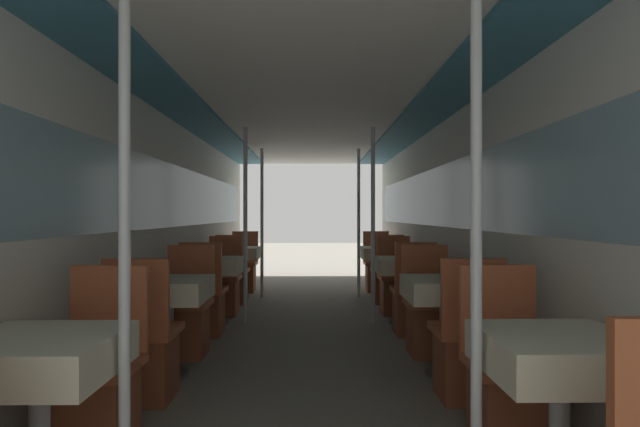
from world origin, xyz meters
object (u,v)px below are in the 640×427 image
(chair_right_near_3, at_px, (387,281))
(dining_table_left_0, at_px, (39,363))
(dining_table_left_1, at_px, (168,293))
(dining_table_left_3, at_px, (239,255))
(support_pole_left_2, at_px, (245,225))
(chair_right_far_2, at_px, (396,289))
(chair_left_near_1, at_px, (145,355))
(chair_right_near_2, at_px, (413,305))
(support_pole_right_2, at_px, (373,225))
(chair_left_far_3, at_px, (244,273))
(support_pole_right_3, at_px, (359,223))
(chair_left_near_2, at_px, (204,306))
(dining_table_right_0, at_px, (559,361))
(chair_left_far_0, at_px, (97,396))
(support_pole_left_0, at_px, (124,246))
(dining_table_right_1, at_px, (445,292))
(chair_right_far_0, at_px, (509,394))
(dining_table_right_2, at_px, (403,267))
(chair_right_near_1, at_px, (466,354))
(chair_right_far_1, at_px, (429,320))
(dining_table_right_3, at_px, (382,255))
(chair_right_far_3, at_px, (377,272))
(support_pole_left_3, at_px, (262,223))
(dining_table_left_2, at_px, (215,268))
(chair_left_far_1, at_px, (186,321))
(chair_left_near_3, at_px, (233,282))
(support_pole_right_0, at_px, (476,245))
(chair_left_far_2, at_px, (223,290))

(chair_right_near_3, bearing_deg, dining_table_left_0, -113.73)
(dining_table_left_1, xyz_separation_m, dining_table_left_3, (0.00, 3.55, 0.00))
(support_pole_left_2, xyz_separation_m, chair_right_far_2, (1.77, 0.53, -0.80))
(chair_left_near_1, distance_m, chair_right_near_2, 2.76)
(dining_table_left_0, bearing_deg, support_pole_right_2, 63.52)
(chair_left_far_3, relative_size, support_pole_right_3, 0.43)
(chair_left_near_2, xyz_separation_m, dining_table_right_0, (2.11, -3.02, 0.32))
(chair_left_far_0, distance_m, dining_table_left_1, 1.29)
(support_pole_left_0, height_order, dining_table_right_1, support_pole_left_0)
(chair_right_near_2, bearing_deg, chair_left_near_1, -139.92)
(chair_right_far_0, xyz_separation_m, dining_table_right_2, (0.00, 3.02, 0.32))
(support_pole_right_2, xyz_separation_m, chair_right_near_3, (0.34, 1.25, -0.80))
(dining_table_left_1, relative_size, chair_right_near_1, 0.78)
(chair_left_near_2, distance_m, chair_right_far_2, 2.36)
(chair_right_far_1, bearing_deg, dining_table_right_3, -90.00)
(dining_table_left_1, distance_m, chair_right_far_3, 4.60)
(dining_table_left_1, relative_size, dining_table_left_3, 1.00)
(dining_table_left_0, relative_size, support_pole_left_3, 0.33)
(support_pole_right_2, distance_m, chair_right_far_3, 2.46)
(dining_table_left_2, relative_size, chair_right_far_2, 0.78)
(dining_table_left_3, distance_m, dining_table_right_1, 4.13)
(chair_left_far_1, relative_size, support_pole_left_2, 0.43)
(dining_table_right_0, height_order, dining_table_right_1, same)
(support_pole_left_2, bearing_deg, dining_table_left_3, 100.87)
(chair_left_near_3, distance_m, chair_right_near_3, 2.11)
(chair_left_near_3, distance_m, chair_right_far_0, 4.76)
(support_pole_left_3, height_order, chair_right_near_3, support_pole_left_3)
(dining_table_left_0, bearing_deg, chair_left_near_1, 90.00)
(support_pole_left_2, relative_size, dining_table_right_2, 2.99)
(dining_table_right_2, relative_size, support_pole_right_3, 0.33)
(chair_right_near_1, height_order, chair_right_near_3, same)
(support_pole_right_0, bearing_deg, chair_right_far_1, 81.58)
(dining_table_left_1, relative_size, support_pole_right_0, 0.33)
(chair_left_far_2, distance_m, support_pole_left_3, 1.52)
(support_pole_right_0, relative_size, dining_table_right_1, 2.99)
(chair_right_far_3, bearing_deg, dining_table_right_3, 90.00)
(dining_table_left_3, bearing_deg, chair_right_far_3, 14.04)
(chair_left_far_1, height_order, chair_right_near_2, same)
(chair_left_far_1, height_order, chair_right_far_1, same)
(dining_table_left_2, height_order, dining_table_right_3, same)
(chair_left_near_1, height_order, chair_left_near_3, same)
(dining_table_left_2, relative_size, support_pole_right_2, 0.33)
(chair_left_near_3, height_order, dining_table_right_1, chair_left_near_3)
(dining_table_right_0, relative_size, chair_right_far_2, 0.78)
(dining_table_left_3, distance_m, support_pole_left_3, 0.58)
(chair_left_near_2, distance_m, dining_table_right_3, 3.14)
(chair_left_near_3, xyz_separation_m, chair_right_far_1, (2.11, -2.49, 0.00))
(chair_right_far_0, relative_size, dining_table_right_3, 1.29)
(support_pole_left_0, xyz_separation_m, dining_table_right_0, (1.77, 0.00, -0.47))
(dining_table_right_3, bearing_deg, support_pole_left_2, -134.89)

